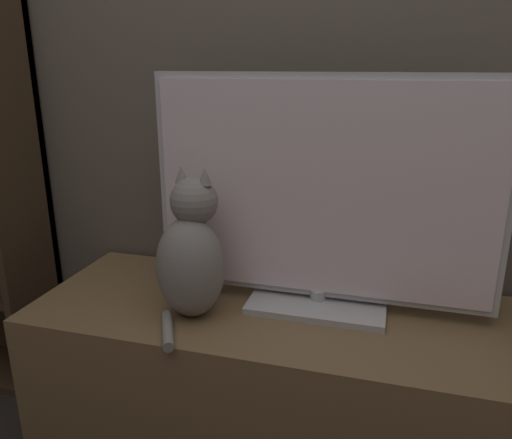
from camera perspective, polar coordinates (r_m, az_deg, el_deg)
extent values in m
cube|color=#60564C|center=(1.58, 8.41, 21.49)|extent=(4.80, 0.05, 2.60)
cube|color=brown|center=(1.57, 5.00, -18.81)|extent=(1.55, 0.54, 0.51)
cube|color=#B7B7BC|center=(1.47, 7.06, -9.35)|extent=(0.39, 0.23, 0.02)
cylinder|color=#B7B7BC|center=(1.46, 7.09, -8.48)|extent=(0.04, 0.04, 0.03)
cube|color=#B7B7BC|center=(1.37, 7.63, 3.30)|extent=(0.95, 0.02, 0.62)
cube|color=silver|center=(1.35, 7.54, 3.16)|extent=(0.92, 0.01, 0.58)
ellipsoid|color=gray|center=(1.37, -7.52, -5.45)|extent=(0.21, 0.19, 0.28)
ellipsoid|color=black|center=(1.43, -6.23, -5.09)|extent=(0.11, 0.07, 0.16)
sphere|color=gray|center=(1.34, -7.10, 2.05)|extent=(0.15, 0.15, 0.13)
cone|color=gray|center=(1.34, -8.53, 5.14)|extent=(0.04, 0.04, 0.04)
cone|color=gray|center=(1.31, -5.86, 4.90)|extent=(0.04, 0.04, 0.04)
cylinder|color=gray|center=(1.33, -10.07, -12.34)|extent=(0.10, 0.16, 0.03)
cube|color=#3D2D1E|center=(1.92, -25.22, 1.90)|extent=(0.03, 0.28, 1.45)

